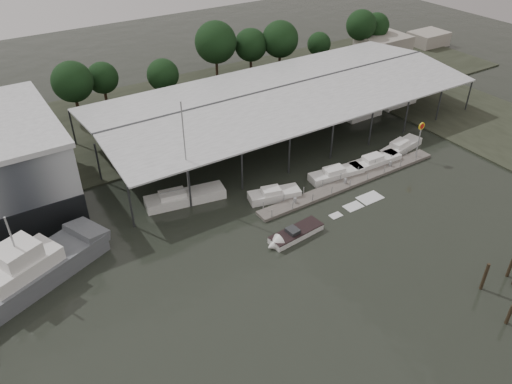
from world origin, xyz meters
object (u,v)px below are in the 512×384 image
white_sailboat (184,197)px  shell_fuel_sign (420,133)px  grey_trawler (34,269)px  speedboat_underway (292,235)px

white_sailboat → shell_fuel_sign: bearing=-3.4°
shell_fuel_sign → white_sailboat: bearing=166.1°
grey_trawler → white_sailboat: 18.99m
speedboat_underway → shell_fuel_sign: bearing=-173.9°
shell_fuel_sign → white_sailboat: size_ratio=0.42×
speedboat_underway → white_sailboat: bearing=-66.8°
white_sailboat → grey_trawler: bearing=-155.6°
grey_trawler → speedboat_underway: 26.68m
grey_trawler → white_sailboat: (18.40, 4.57, -0.93)m
shell_fuel_sign → white_sailboat: 33.11m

